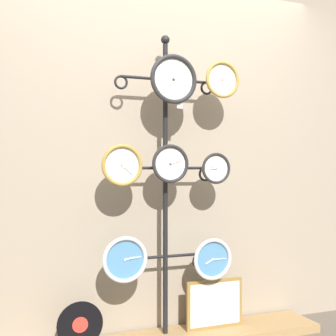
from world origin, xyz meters
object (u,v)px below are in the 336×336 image
clock_top_center (173,79)px  clock_top_right (222,80)px  clock_bottom_right (212,259)px  picture_frame (215,304)px  clock_middle_left (122,165)px  clock_middle_right (216,168)px  display_stand (165,251)px  clock_bottom_left (125,260)px  clock_middle_center (170,164)px  vinyl_record (80,325)px

clock_top_center → clock_top_right: bearing=1.3°
clock_bottom_right → picture_frame: bearing=51.3°
clock_top_right → clock_bottom_right: bearing=178.5°
clock_middle_left → clock_top_right: bearing=1.4°
clock_middle_right → clock_bottom_right: clock_middle_right is taller
display_stand → clock_bottom_left: size_ratio=7.01×
clock_top_center → clock_bottom_left: (-0.33, 0.00, -1.17)m
display_stand → clock_bottom_right: size_ratio=7.27×
clock_middle_right → clock_bottom_right: size_ratio=0.75×
clock_top_right → clock_middle_right: (-0.05, 0.00, -0.61)m
picture_frame → clock_bottom_right: bearing=-128.7°
display_stand → clock_bottom_right: display_stand is taller
clock_top_right → picture_frame: (-0.02, 0.06, -1.56)m
clock_middle_left → clock_middle_right: size_ratio=1.24×
clock_top_center → clock_middle_center: (-0.02, 0.02, -0.56)m
picture_frame → clock_middle_center: bearing=-171.2°
clock_top_right → vinyl_record: (-0.97, 0.05, -1.58)m
display_stand → clock_middle_center: size_ratio=8.06×
clock_middle_left → clock_bottom_right: bearing=1.7°
clock_middle_center → clock_bottom_right: clock_middle_center is taller
display_stand → clock_middle_right: (0.33, -0.10, 0.56)m
display_stand → clock_middle_left: 0.68m
clock_middle_left → clock_bottom_right: size_ratio=0.93×
picture_frame → clock_middle_right: bearing=-111.2°
clock_top_right → vinyl_record: 1.86m
clock_middle_right → picture_frame: bearing=68.8°
clock_top_center → clock_bottom_left: clock_top_center is taller
display_stand → vinyl_record: size_ratio=7.17×
clock_top_center → vinyl_record: clock_top_center is taller
clock_middle_left → picture_frame: size_ratio=0.63×
clock_middle_right → clock_bottom_right: bearing=177.5°
clock_middle_center → clock_bottom_right: (0.31, -0.01, -0.65)m
clock_bottom_right → picture_frame: (0.05, 0.06, -0.33)m
clock_top_center → clock_middle_right: 0.67m
clock_bottom_left → clock_middle_center: bearing=2.1°
clock_middle_center → clock_bottom_left: (-0.31, -0.01, -0.61)m
clock_bottom_left → picture_frame: clock_bottom_left is taller
clock_middle_center → vinyl_record: 1.16m
clock_bottom_left → vinyl_record: size_ratio=1.02×
display_stand → clock_middle_left: size_ratio=7.80×
clock_top_center → clock_bottom_left: 1.21m
clock_top_right → vinyl_record: size_ratio=0.88×
clock_top_right → clock_top_center: bearing=-178.7°
clock_bottom_right → clock_top_right: bearing=-1.5°
clock_top_right → clock_middle_right: clock_top_right is taller
clock_middle_right → clock_middle_left: bearing=-178.5°
clock_top_right → clock_middle_center: bearing=178.8°
clock_middle_center → vinyl_record: (-0.59, 0.04, -1.00)m
clock_bottom_right → picture_frame: size_ratio=0.67×
clock_bottom_left → clock_bottom_right: bearing=0.5°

